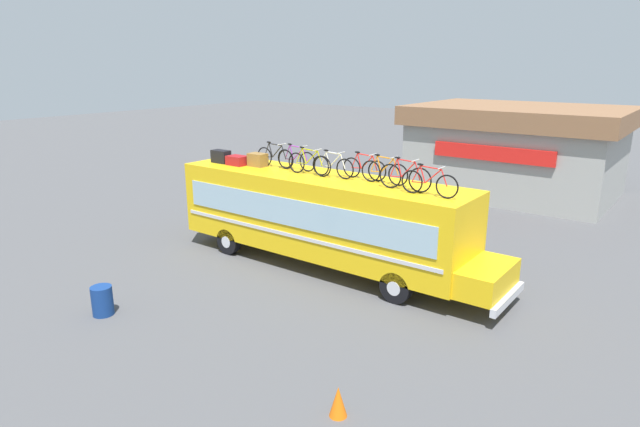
% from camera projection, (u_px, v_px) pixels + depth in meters
% --- Properties ---
extents(ground_plane, '(120.00, 120.00, 0.00)m').
position_uv_depth(ground_plane, '(319.00, 264.00, 18.65)').
color(ground_plane, '#4C4C4F').
extents(bus, '(11.92, 2.55, 3.15)m').
position_uv_depth(bus, '(323.00, 215.00, 18.06)').
color(bus, yellow).
rests_on(bus, ground).
extents(luggage_bag_1, '(0.73, 0.38, 0.47)m').
position_uv_depth(luggage_bag_1, '(221.00, 157.00, 20.02)').
color(luggage_bag_1, black).
rests_on(luggage_bag_1, bus).
extents(luggage_bag_2, '(0.72, 0.53, 0.34)m').
position_uv_depth(luggage_bag_2, '(237.00, 160.00, 19.60)').
color(luggage_bag_2, maroon).
rests_on(luggage_bag_2, bus).
extents(luggage_bag_3, '(0.65, 0.45, 0.47)m').
position_uv_depth(luggage_bag_3, '(258.00, 160.00, 19.35)').
color(luggage_bag_3, olive).
rests_on(luggage_bag_3, bus).
extents(rooftop_bicycle_1, '(1.70, 0.44, 0.91)m').
position_uv_depth(rooftop_bicycle_1, '(275.00, 157.00, 19.09)').
color(rooftop_bicycle_1, black).
rests_on(rooftop_bicycle_1, bus).
extents(rooftop_bicycle_2, '(1.68, 0.44, 0.91)m').
position_uv_depth(rooftop_bicycle_2, '(296.00, 159.00, 18.66)').
color(rooftop_bicycle_2, black).
rests_on(rooftop_bicycle_2, bus).
extents(rooftop_bicycle_3, '(1.79, 0.44, 0.93)m').
position_uv_depth(rooftop_bicycle_3, '(309.00, 163.00, 17.83)').
color(rooftop_bicycle_3, black).
rests_on(rooftop_bicycle_3, bus).
extents(rooftop_bicycle_4, '(1.64, 0.44, 0.89)m').
position_uv_depth(rooftop_bicycle_4, '(333.00, 166.00, 17.43)').
color(rooftop_bicycle_4, black).
rests_on(rooftop_bicycle_4, bus).
extents(rooftop_bicycle_5, '(1.62, 0.44, 0.88)m').
position_uv_depth(rooftop_bicycle_5, '(364.00, 168.00, 17.13)').
color(rooftop_bicycle_5, black).
rests_on(rooftop_bicycle_5, bus).
extents(rooftop_bicycle_6, '(1.65, 0.44, 0.91)m').
position_uv_depth(rooftop_bicycle_6, '(384.00, 172.00, 16.50)').
color(rooftop_bicycle_6, black).
rests_on(rooftop_bicycle_6, bus).
extents(rooftop_bicycle_7, '(1.70, 0.44, 0.97)m').
position_uv_depth(rooftop_bicycle_7, '(405.00, 177.00, 15.64)').
color(rooftop_bicycle_7, black).
rests_on(rooftop_bicycle_7, bus).
extents(rooftop_bicycle_8, '(1.74, 0.44, 0.90)m').
position_uv_depth(rooftop_bicycle_8, '(429.00, 183.00, 14.99)').
color(rooftop_bicycle_8, black).
rests_on(rooftop_bicycle_8, bus).
extents(roadside_building, '(10.38, 7.80, 4.61)m').
position_uv_depth(roadside_building, '(517.00, 149.00, 28.26)').
color(roadside_building, '#9E9E99').
rests_on(roadside_building, ground).
extents(trash_bin, '(0.58, 0.58, 0.83)m').
position_uv_depth(trash_bin, '(102.00, 301.00, 14.84)').
color(trash_bin, navy).
rests_on(trash_bin, ground).
extents(traffic_cone, '(0.36, 0.36, 0.65)m').
position_uv_depth(traffic_cone, '(338.00, 401.00, 10.57)').
color(traffic_cone, orange).
rests_on(traffic_cone, ground).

